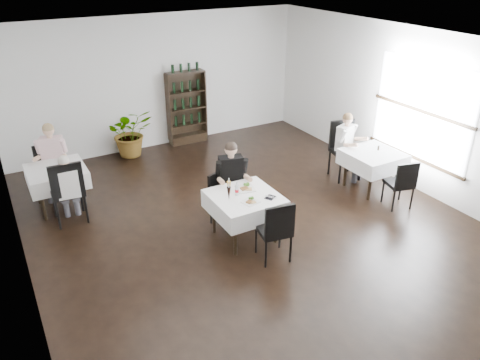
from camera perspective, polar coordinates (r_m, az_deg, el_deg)
name	(u,v)px	position (r m, az deg, el deg)	size (l,w,h in m)	color
room_shell	(262,149)	(7.14, 2.67, 3.84)	(9.00, 9.00, 9.00)	black
window_right	(422,113)	(9.36, 21.27, 7.59)	(0.06, 2.30, 1.85)	white
wine_shelf	(187,108)	(11.24, -6.51, 8.67)	(0.90, 0.28, 1.75)	black
main_table	(244,204)	(7.38, 0.55, -2.91)	(1.03, 1.03, 0.77)	black
left_table	(57,176)	(8.89, -21.43, 0.45)	(0.98, 0.98, 0.77)	black
right_table	(373,159)	(9.29, 15.88, 2.43)	(0.98, 0.98, 0.77)	black
potted_tree	(130,132)	(10.79, -13.24, 5.67)	(0.98, 0.85, 1.09)	#236021
main_chair_far	(222,195)	(7.88, -2.20, -1.80)	(0.54, 0.54, 0.90)	black
main_chair_near	(276,228)	(6.88, 4.41, -5.85)	(0.53, 0.53, 1.00)	black
left_chair_far	(49,166)	(9.59, -22.26, 1.64)	(0.49, 0.49, 0.94)	black
left_chair_near	(67,188)	(8.28, -20.31, -0.95)	(0.54, 0.55, 1.16)	black
right_chair_far	(344,146)	(9.70, 12.58, 4.10)	(0.62, 0.63, 1.15)	black
right_chair_near	(402,181)	(8.77, 19.14, -0.17)	(0.51, 0.52, 0.93)	black
diner_main	(232,177)	(7.78, -0.98, 0.42)	(0.60, 0.63, 1.43)	#43424A
diner_left_far	(52,155)	(9.26, -21.93, 2.80)	(0.62, 0.66, 1.43)	#43424A
diner_left_near	(68,184)	(8.24, -20.26, -0.45)	(0.50, 0.51, 1.27)	#43424A
diner_right_far	(348,141)	(9.58, 13.06, 4.63)	(0.59, 0.63, 1.37)	#43424A
plate_far	(246,188)	(7.49, 0.71, -1.00)	(0.33, 0.33, 0.09)	white
plate_near	(251,201)	(7.11, 1.30, -2.62)	(0.28, 0.28, 0.07)	white
pilsner_dark	(229,193)	(7.13, -1.37, -1.64)	(0.06, 0.06, 0.28)	black
pilsner_lager	(229,188)	(7.28, -1.35, -0.99)	(0.07, 0.07, 0.29)	gold
coke_bottle	(237,190)	(7.27, -0.40, -1.21)	(0.06, 0.06, 0.23)	silver
napkin_cutlery	(270,197)	(7.26, 3.71, -2.11)	(0.21, 0.19, 0.02)	black
pepper_mill	(378,148)	(9.33, 16.52, 3.76)	(0.04, 0.04, 0.09)	black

